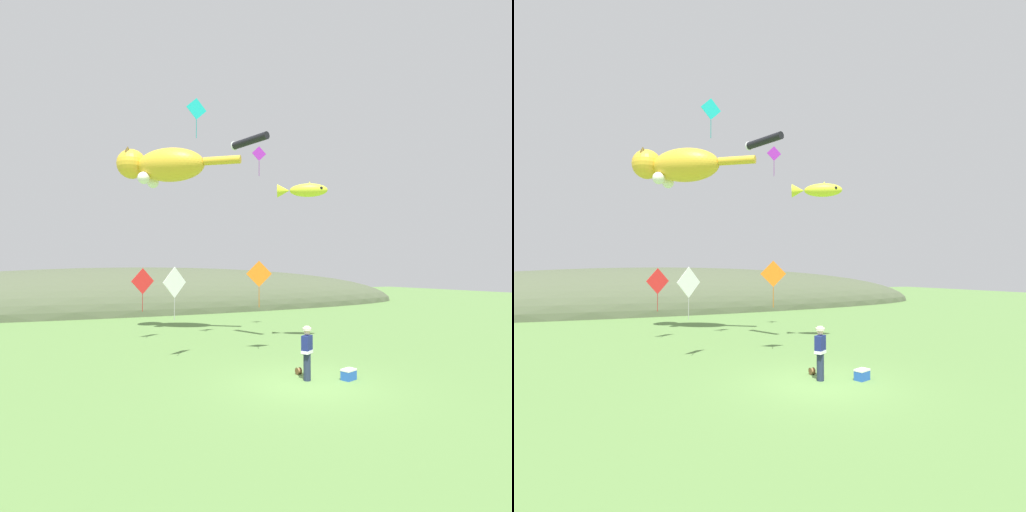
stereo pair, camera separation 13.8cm
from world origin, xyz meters
TOP-DOWN VIEW (x-y plane):
  - ground_plane at (0.00, 0.00)m, footprint 120.00×120.00m
  - distant_hill_ridge at (0.00, 28.54)m, footprint 59.00×14.82m
  - festival_attendant at (0.18, 0.38)m, footprint 0.49×0.45m
  - kite_spool at (0.32, 1.15)m, footprint 0.15×0.25m
  - picnic_cooler at (1.48, -0.12)m, footprint 0.57×0.47m
  - kite_giant_cat at (-2.39, 11.39)m, footprint 6.13×4.83m
  - kite_fish_windsock at (3.37, 5.79)m, footprint 2.47×1.85m
  - kite_tube_streamer at (0.67, 6.22)m, footprint 1.16×2.25m
  - kite_diamond_white at (-3.09, 5.24)m, footprint 1.11×0.67m
  - kite_diamond_red at (-3.54, 10.49)m, footprint 1.25×0.59m
  - kite_diamond_orange at (0.62, 5.01)m, footprint 1.14×0.27m
  - kite_diamond_violet at (2.97, 10.02)m, footprint 0.86×0.14m
  - kite_diamond_teal at (-1.60, 7.35)m, footprint 1.04×0.16m

SIDE VIEW (x-z plane):
  - ground_plane at x=0.00m, z-range 0.00..0.00m
  - distant_hill_ridge at x=0.00m, z-range -3.96..3.96m
  - kite_spool at x=0.32m, z-range 0.00..0.25m
  - picnic_cooler at x=1.48m, z-range 0.00..0.36m
  - festival_attendant at x=0.18m, z-range 0.07..1.84m
  - kite_diamond_red at x=-3.54m, z-range 1.92..4.19m
  - kite_diamond_white at x=-3.09m, z-range 2.03..4.21m
  - kite_diamond_orange at x=0.62m, z-range 2.43..4.49m
  - kite_fish_windsock at x=3.37m, z-range 7.20..7.97m
  - kite_giant_cat at x=-2.39m, z-range 8.42..10.62m
  - kite_tube_streamer at x=0.67m, z-range 9.58..10.02m
  - kite_diamond_violet at x=2.97m, z-range 9.59..11.36m
  - kite_diamond_teal at x=-1.60m, z-range 10.39..12.34m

